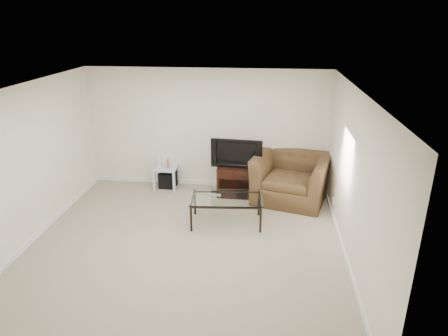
# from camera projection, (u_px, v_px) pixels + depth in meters

# --- Properties ---
(floor) EXTENTS (5.00, 5.00, 0.00)m
(floor) POSITION_uv_depth(u_px,v_px,m) (185.00, 245.00, 6.42)
(floor) COLOR tan
(floor) RESTS_ON ground
(ceiling) EXTENTS (5.00, 5.00, 0.00)m
(ceiling) POSITION_uv_depth(u_px,v_px,m) (179.00, 90.00, 5.52)
(ceiling) COLOR white
(ceiling) RESTS_ON ground
(wall_back) EXTENTS (5.00, 0.02, 2.50)m
(wall_back) POSITION_uv_depth(u_px,v_px,m) (207.00, 129.00, 8.29)
(wall_back) COLOR silver
(wall_back) RESTS_ON ground
(wall_left) EXTENTS (0.02, 5.00, 2.50)m
(wall_left) POSITION_uv_depth(u_px,v_px,m) (25.00, 167.00, 6.22)
(wall_left) COLOR silver
(wall_left) RESTS_ON ground
(wall_right) EXTENTS (0.02, 5.00, 2.50)m
(wall_right) POSITION_uv_depth(u_px,v_px,m) (353.00, 180.00, 5.72)
(wall_right) COLOR silver
(wall_right) RESTS_ON ground
(plate_back) EXTENTS (0.12, 0.02, 0.12)m
(plate_back) POSITION_uv_depth(u_px,v_px,m) (141.00, 127.00, 8.42)
(plate_back) COLOR white
(plate_back) RESTS_ON wall_back
(plate_right_switch) EXTENTS (0.02, 0.09, 0.13)m
(plate_right_switch) POSITION_uv_depth(u_px,v_px,m) (336.00, 146.00, 7.20)
(plate_right_switch) COLOR white
(plate_right_switch) RESTS_ON wall_right
(plate_right_outlet) EXTENTS (0.02, 0.08, 0.12)m
(plate_right_outlet) POSITION_uv_depth(u_px,v_px,m) (333.00, 201.00, 7.26)
(plate_right_outlet) COLOR white
(plate_right_outlet) RESTS_ON wall_right
(tv_stand) EXTENTS (0.78, 0.55, 0.64)m
(tv_stand) POSITION_uv_depth(u_px,v_px,m) (237.00, 180.00, 8.14)
(tv_stand) COLOR black
(tv_stand) RESTS_ON floor
(dvd_player) EXTENTS (0.40, 0.29, 0.06)m
(dvd_player) POSITION_uv_depth(u_px,v_px,m) (237.00, 171.00, 8.02)
(dvd_player) COLOR black
(dvd_player) RESTS_ON tv_stand
(television) EXTENTS (0.96, 0.26, 0.59)m
(television) POSITION_uv_depth(u_px,v_px,m) (237.00, 152.00, 7.89)
(television) COLOR black
(television) RESTS_ON tv_stand
(side_table) EXTENTS (0.48, 0.48, 0.46)m
(side_table) POSITION_uv_depth(u_px,v_px,m) (166.00, 177.00, 8.54)
(side_table) COLOR silver
(side_table) RESTS_ON floor
(subwoofer) EXTENTS (0.35, 0.35, 0.34)m
(subwoofer) POSITION_uv_depth(u_px,v_px,m) (168.00, 179.00, 8.58)
(subwoofer) COLOR black
(subwoofer) RESTS_ON floor
(game_console) EXTENTS (0.06, 0.16, 0.21)m
(game_console) POSITION_uv_depth(u_px,v_px,m) (160.00, 162.00, 8.41)
(game_console) COLOR white
(game_console) RESTS_ON side_table
(game_case) EXTENTS (0.07, 0.14, 0.18)m
(game_case) POSITION_uv_depth(u_px,v_px,m) (168.00, 163.00, 8.40)
(game_case) COLOR #CC4C4C
(game_case) RESTS_ON side_table
(recliner) EXTENTS (1.60, 1.25, 1.23)m
(recliner) POSITION_uv_depth(u_px,v_px,m) (291.00, 171.00, 7.82)
(recliner) COLOR #48361A
(recliner) RESTS_ON floor
(coffee_table) EXTENTS (1.31, 0.81, 0.50)m
(coffee_table) POSITION_uv_depth(u_px,v_px,m) (226.00, 210.00, 7.03)
(coffee_table) COLOR black
(coffee_table) RESTS_ON floor
(remote) EXTENTS (0.20, 0.08, 0.02)m
(remote) POSITION_uv_depth(u_px,v_px,m) (215.00, 195.00, 7.01)
(remote) COLOR #B2B2B7
(remote) RESTS_ON coffee_table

